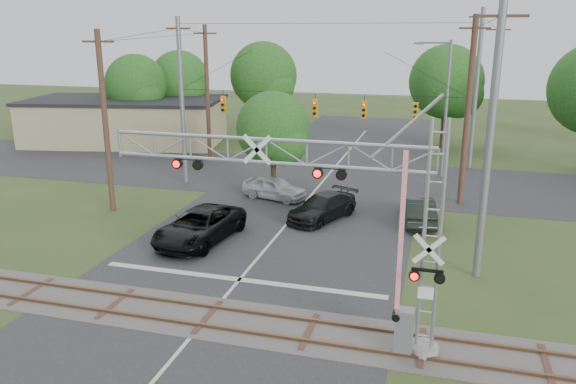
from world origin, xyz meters
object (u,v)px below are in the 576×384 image
(crossing_gantry, at_px, (327,207))
(car_dark, at_px, (322,207))
(traffic_signal_span, at_px, (329,108))
(pickup_black, at_px, (200,226))
(streetlight, at_px, (444,102))
(sedan_silver, at_px, (274,188))
(commercial_building, at_px, (126,121))

(crossing_gantry, relative_size, car_dark, 2.32)
(traffic_signal_span, bearing_deg, crossing_gantry, -78.60)
(crossing_gantry, distance_m, pickup_black, 12.10)
(crossing_gantry, distance_m, streetlight, 25.22)
(traffic_signal_span, bearing_deg, car_dark, -81.55)
(pickup_black, distance_m, sedan_silver, 8.51)
(crossing_gantry, relative_size, streetlight, 1.17)
(car_dark, xyz_separation_m, commercial_building, (-23.27, 17.55, 1.42))
(car_dark, bearing_deg, streetlight, 86.22)
(pickup_black, distance_m, car_dark, 7.46)
(sedan_silver, bearing_deg, commercial_building, 69.16)
(commercial_building, bearing_deg, streetlight, -21.45)
(commercial_building, bearing_deg, crossing_gantry, -60.23)
(traffic_signal_span, bearing_deg, pickup_black, -113.40)
(sedan_silver, bearing_deg, streetlight, -33.50)
(commercial_building, relative_size, streetlight, 1.98)
(streetlight, bearing_deg, traffic_signal_span, -137.05)
(traffic_signal_span, relative_size, car_dark, 3.85)
(car_dark, distance_m, sedan_silver, 5.04)
(crossing_gantry, height_order, car_dark, crossing_gantry)
(crossing_gantry, bearing_deg, sedan_silver, 112.79)
(traffic_signal_span, xyz_separation_m, car_dark, (0.80, -5.40, -5.02))
(traffic_signal_span, relative_size, streetlight, 1.94)
(pickup_black, bearing_deg, sedan_silver, 87.10)
(traffic_signal_span, height_order, pickup_black, traffic_signal_span)
(traffic_signal_span, height_order, car_dark, traffic_signal_span)
(car_dark, relative_size, sedan_silver, 1.16)
(sedan_silver, distance_m, streetlight, 14.32)
(car_dark, height_order, sedan_silver, sedan_silver)
(traffic_signal_span, relative_size, pickup_black, 3.21)
(commercial_building, bearing_deg, traffic_signal_span, -39.24)
(crossing_gantry, xyz_separation_m, commercial_building, (-26.17, 30.51, -2.82))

